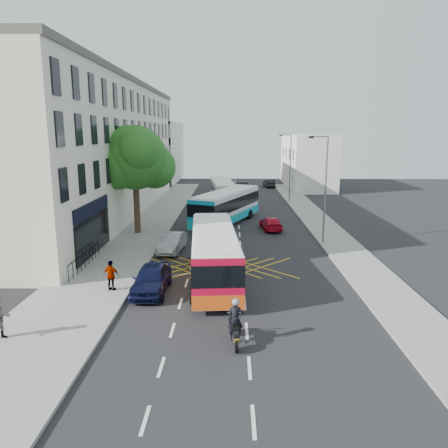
{
  "coord_description": "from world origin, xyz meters",
  "views": [
    {
      "loc": [
        -0.67,
        -20.37,
        8.34
      ],
      "look_at": [
        -1.19,
        8.81,
        2.2
      ],
      "focal_mm": 35.0,
      "sensor_mm": 36.0,
      "label": 1
    }
  ],
  "objects_px": {
    "bus_mid": "(226,206)",
    "parked_car_silver": "(172,243)",
    "parked_car_blue": "(152,279)",
    "bus_near": "(214,254)",
    "lamp_far": "(289,164)",
    "bus_far": "(223,192)",
    "street_tree": "(135,158)",
    "distant_car_dark": "(269,183)",
    "distant_car_grey": "(243,187)",
    "motorbike": "(235,322)",
    "red_hatchback": "(271,223)",
    "lamp_near": "(324,184)",
    "pedestrian_far": "(111,275)"
  },
  "relations": [
    {
      "from": "parked_car_silver",
      "to": "parked_car_blue",
      "type": "bearing_deg",
      "value": -84.18
    },
    {
      "from": "distant_car_grey",
      "to": "pedestrian_far",
      "type": "height_order",
      "value": "pedestrian_far"
    },
    {
      "from": "bus_far",
      "to": "parked_car_blue",
      "type": "xyz_separation_m",
      "value": [
        -3.21,
        -28.92,
        -0.75
      ]
    },
    {
      "from": "lamp_far",
      "to": "bus_mid",
      "type": "distance_m",
      "value": 14.72
    },
    {
      "from": "lamp_near",
      "to": "bus_near",
      "type": "bearing_deg",
      "value": -132.92
    },
    {
      "from": "bus_far",
      "to": "distant_car_grey",
      "type": "height_order",
      "value": "bus_far"
    },
    {
      "from": "bus_mid",
      "to": "distant_car_grey",
      "type": "height_order",
      "value": "bus_mid"
    },
    {
      "from": "lamp_near",
      "to": "distant_car_dark",
      "type": "relative_size",
      "value": 2.1
    },
    {
      "from": "bus_mid",
      "to": "distant_car_grey",
      "type": "bearing_deg",
      "value": 107.23
    },
    {
      "from": "red_hatchback",
      "to": "lamp_near",
      "type": "bearing_deg",
      "value": 119.26
    },
    {
      "from": "motorbike",
      "to": "red_hatchback",
      "type": "relative_size",
      "value": 0.56
    },
    {
      "from": "lamp_near",
      "to": "red_hatchback",
      "type": "bearing_deg",
      "value": 124.82
    },
    {
      "from": "bus_far",
      "to": "lamp_far",
      "type": "bearing_deg",
      "value": 4.66
    },
    {
      "from": "bus_near",
      "to": "parked_car_blue",
      "type": "relative_size",
      "value": 2.47
    },
    {
      "from": "red_hatchback",
      "to": "distant_car_grey",
      "type": "height_order",
      "value": "distant_car_grey"
    },
    {
      "from": "street_tree",
      "to": "distant_car_dark",
      "type": "distance_m",
      "value": 35.54
    },
    {
      "from": "parked_car_silver",
      "to": "red_hatchback",
      "type": "height_order",
      "value": "parked_car_silver"
    },
    {
      "from": "bus_mid",
      "to": "bus_far",
      "type": "height_order",
      "value": "bus_mid"
    },
    {
      "from": "lamp_far",
      "to": "parked_car_blue",
      "type": "xyz_separation_m",
      "value": [
        -11.1,
        -30.43,
        -3.88
      ]
    },
    {
      "from": "bus_near",
      "to": "distant_car_dark",
      "type": "distance_m",
      "value": 44.28
    },
    {
      "from": "bus_mid",
      "to": "red_hatchback",
      "type": "xyz_separation_m",
      "value": [
        3.9,
        -2.66,
        -1.04
      ]
    },
    {
      "from": "bus_mid",
      "to": "distant_car_grey",
      "type": "relative_size",
      "value": 2.09
    },
    {
      "from": "red_hatchback",
      "to": "distant_car_grey",
      "type": "xyz_separation_m",
      "value": [
        -1.85,
        24.75,
        0.17
      ]
    },
    {
      "from": "lamp_near",
      "to": "distant_car_grey",
      "type": "relative_size",
      "value": 1.52
    },
    {
      "from": "motorbike",
      "to": "parked_car_blue",
      "type": "xyz_separation_m",
      "value": [
        -4.4,
        5.69,
        -0.16
      ]
    },
    {
      "from": "street_tree",
      "to": "parked_car_silver",
      "type": "xyz_separation_m",
      "value": [
        3.61,
        -5.3,
        -5.63
      ]
    },
    {
      "from": "pedestrian_far",
      "to": "street_tree",
      "type": "bearing_deg",
      "value": -69.66
    },
    {
      "from": "lamp_far",
      "to": "motorbike",
      "type": "height_order",
      "value": "lamp_far"
    },
    {
      "from": "bus_mid",
      "to": "parked_car_silver",
      "type": "xyz_separation_m",
      "value": [
        -3.75,
        -9.94,
        -0.94
      ]
    },
    {
      "from": "motorbike",
      "to": "red_hatchback",
      "type": "bearing_deg",
      "value": 78.22
    },
    {
      "from": "lamp_near",
      "to": "lamp_far",
      "type": "distance_m",
      "value": 20.0
    },
    {
      "from": "red_hatchback",
      "to": "lamp_far",
      "type": "bearing_deg",
      "value": -108.43
    },
    {
      "from": "parked_car_silver",
      "to": "bus_far",
      "type": "bearing_deg",
      "value": 87.07
    },
    {
      "from": "lamp_far",
      "to": "bus_near",
      "type": "bearing_deg",
      "value": -105.44
    },
    {
      "from": "distant_car_grey",
      "to": "distant_car_dark",
      "type": "xyz_separation_m",
      "value": [
        4.22,
        5.6,
        -0.1
      ]
    },
    {
      "from": "street_tree",
      "to": "bus_far",
      "type": "xyz_separation_m",
      "value": [
        6.82,
        15.53,
        -4.8
      ]
    },
    {
      "from": "parked_car_blue",
      "to": "parked_car_silver",
      "type": "relative_size",
      "value": 1.09
    },
    {
      "from": "bus_near",
      "to": "bus_far",
      "type": "distance_m",
      "value": 26.94
    },
    {
      "from": "lamp_near",
      "to": "distant_car_dark",
      "type": "distance_m",
      "value": 35.54
    },
    {
      "from": "distant_car_dark",
      "to": "bus_near",
      "type": "bearing_deg",
      "value": 74.92
    },
    {
      "from": "bus_mid",
      "to": "parked_car_blue",
      "type": "height_order",
      "value": "bus_mid"
    },
    {
      "from": "bus_near",
      "to": "parked_car_silver",
      "type": "bearing_deg",
      "value": 113.54
    },
    {
      "from": "bus_near",
      "to": "parked_car_silver",
      "type": "height_order",
      "value": "bus_near"
    },
    {
      "from": "lamp_near",
      "to": "pedestrian_far",
      "type": "relative_size",
      "value": 4.96
    },
    {
      "from": "bus_near",
      "to": "lamp_far",
      "type": "bearing_deg",
      "value": 70.18
    },
    {
      "from": "red_hatchback",
      "to": "distant_car_grey",
      "type": "relative_size",
      "value": 0.74
    },
    {
      "from": "distant_car_grey",
      "to": "bus_near",
      "type": "bearing_deg",
      "value": -94.64
    },
    {
      "from": "distant_car_grey",
      "to": "pedestrian_far",
      "type": "xyz_separation_m",
      "value": [
        -7.9,
        -40.27,
        0.23
      ]
    },
    {
      "from": "street_tree",
      "to": "lamp_far",
      "type": "distance_m",
      "value": 22.57
    },
    {
      "from": "lamp_near",
      "to": "distant_car_dark",
      "type": "height_order",
      "value": "lamp_near"
    }
  ]
}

